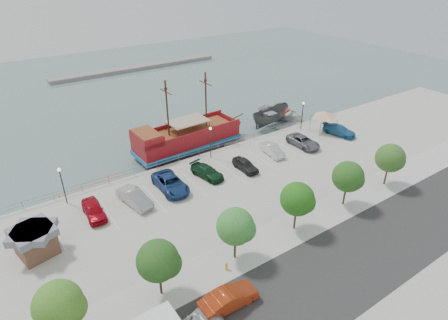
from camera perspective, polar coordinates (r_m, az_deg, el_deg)
ground at (r=44.30m, az=2.53°, el=-4.08°), size 160.00×160.00×0.00m
land_slab at (r=33.76m, az=25.53°, el=-19.41°), size 100.00×58.00×1.20m
street at (r=34.97m, az=18.81°, el=-14.38°), size 100.00×8.00×0.04m
sidewalk at (r=37.71m, az=11.73°, el=-9.58°), size 100.00×4.00×0.05m
seawall_railing at (r=49.13m, az=-2.83°, el=1.52°), size 50.00×0.06×1.00m
far_shore at (r=93.68m, az=-13.08°, el=13.55°), size 40.00×3.00×0.80m
pirate_ship at (r=52.48m, az=-4.43°, el=3.71°), size 17.46×5.54×10.94m
patrol_boat at (r=59.70m, az=7.07°, el=6.38°), size 7.68×3.60×2.87m
speedboat at (r=63.22m, az=8.62°, el=6.95°), size 7.83×9.05×1.57m
dock_west at (r=46.30m, az=-19.15°, el=-3.96°), size 7.80×3.64×0.43m
dock_mid at (r=54.70m, az=3.40°, el=2.95°), size 7.25×4.53×0.40m
dock_east at (r=60.58m, az=10.72°, el=5.14°), size 6.51×2.26×0.37m
shed at (r=36.82m, az=-26.87°, el=-10.89°), size 3.91×3.91×2.69m
canopy_tent at (r=56.34m, az=15.15°, el=7.17°), size 5.36×5.36×3.64m
street_sedan at (r=29.48m, az=0.73°, el=-20.38°), size 4.67×1.68×1.53m
fire_hydrant at (r=32.24m, az=0.35°, el=-15.88°), size 0.26×0.26×0.74m
lamp_post_left at (r=41.62m, az=-23.53°, el=-2.74°), size 0.36×0.36×4.28m
lamp_post_mid at (r=47.07m, az=-2.07°, el=3.53°), size 0.36×0.36×4.28m
lamp_post_right at (r=56.47m, az=11.90°, el=7.37°), size 0.36×0.36×4.28m
tree_a at (r=27.85m, az=-23.58°, el=-19.64°), size 3.30×3.20×5.00m
tree_b at (r=28.86m, az=-9.70°, el=-14.99°), size 3.30×3.20×5.00m
tree_c at (r=31.43m, az=2.03°, el=-10.19°), size 3.30×3.20×5.00m
tree_d at (r=35.22m, az=11.35°, el=-5.97°), size 3.30×3.20×5.00m
tree_e at (r=39.90m, az=18.56°, el=-2.53°), size 3.30×3.20×5.00m
tree_f at (r=45.17m, az=24.15°, el=0.17°), size 3.30×3.20×5.00m
parked_car_a at (r=39.77m, az=-19.24°, el=-7.20°), size 1.91×4.39×1.47m
parked_car_b at (r=40.36m, az=-13.48°, el=-5.59°), size 2.57×4.98×1.56m
parked_car_c at (r=42.00m, az=-8.16°, el=-3.52°), size 2.69×5.70×1.57m
parked_car_d at (r=43.97m, az=-2.61°, el=-1.81°), size 2.76×4.87×1.33m
parked_car_e at (r=45.39m, az=3.28°, el=-0.75°), size 1.62×3.98×1.35m
parked_car_f at (r=49.21m, az=7.38°, el=1.54°), size 1.86×4.23×1.35m
parked_car_g at (r=52.10m, az=11.98°, el=2.78°), size 2.33×5.04×1.40m
parked_car_h at (r=56.82m, az=17.16°, el=4.36°), size 2.95×5.20×1.42m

